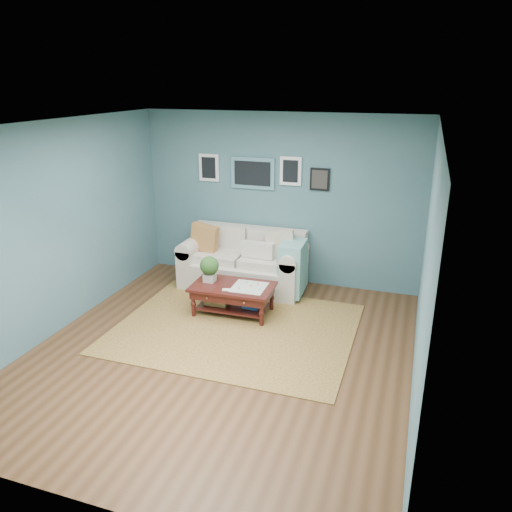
% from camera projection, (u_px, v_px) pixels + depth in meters
% --- Properties ---
extents(room_shell, '(5.00, 5.02, 2.70)m').
position_uv_depth(room_shell, '(220.00, 245.00, 5.73)').
color(room_shell, brown).
rests_on(room_shell, ground).
extents(area_rug, '(3.11, 2.49, 0.01)m').
position_uv_depth(area_rug, '(235.00, 328.00, 6.69)').
color(area_rug, brown).
rests_on(area_rug, ground).
extents(loveseat, '(1.98, 0.90, 1.02)m').
position_uv_depth(loveseat, '(249.00, 262.00, 7.91)').
color(loveseat, beige).
rests_on(loveseat, ground).
extents(coffee_table, '(1.17, 0.70, 0.80)m').
position_uv_depth(coffee_table, '(229.00, 290.00, 7.03)').
color(coffee_table, '#35110C').
rests_on(coffee_table, ground).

